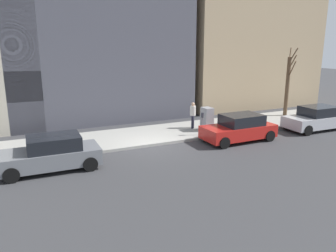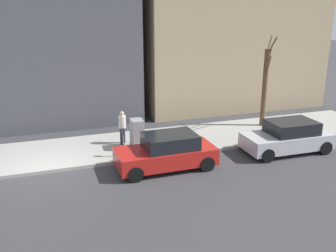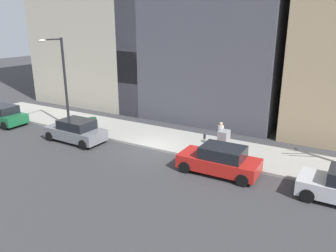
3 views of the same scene
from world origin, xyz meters
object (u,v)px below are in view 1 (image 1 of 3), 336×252
at_px(parked_car_grey, 51,154).
at_px(utility_box, 207,119).
at_px(parking_meter, 202,121).
at_px(parked_car_red, 239,128).
at_px(parked_car_silver, 317,119).
at_px(trash_bin, 37,145).
at_px(bare_tree, 288,84).
at_px(pedestrian_near_meter, 193,114).

xyz_separation_m(parked_car_grey, utility_box, (2.55, -9.44, 0.11)).
bearing_deg(parking_meter, parked_car_red, -133.91).
height_order(parked_car_silver, utility_box, utility_box).
bearing_deg(parked_car_red, utility_box, 15.89).
bearing_deg(trash_bin, parking_meter, -92.85).
xyz_separation_m(parked_car_silver, bare_tree, (3.63, -0.91, 1.76)).
bearing_deg(parked_car_silver, parked_car_red, 90.82).
xyz_separation_m(parking_meter, bare_tree, (2.12, -8.52, 1.51)).
height_order(parked_car_grey, bare_tree, bare_tree).
xyz_separation_m(parked_car_grey, pedestrian_near_meter, (3.40, -8.91, 0.35)).
distance_m(parked_car_silver, parked_car_red, 6.06).
relative_size(utility_box, pedestrian_near_meter, 0.86).
distance_m(utility_box, trash_bin, 9.92).
height_order(utility_box, bare_tree, bare_tree).
relative_size(bare_tree, pedestrian_near_meter, 3.01).
bearing_deg(parked_car_red, parked_car_silver, -90.81).
height_order(parked_car_red, parked_car_grey, same).
relative_size(parked_car_silver, parked_car_red, 1.00).
distance_m(parked_car_red, trash_bin, 10.78).
xyz_separation_m(parked_car_silver, parking_meter, (1.51, 7.62, 0.24)).
relative_size(parked_car_silver, pedestrian_near_meter, 2.55).
bearing_deg(parked_car_red, bare_tree, -63.29).
relative_size(parked_car_grey, pedestrian_near_meter, 2.55).
relative_size(trash_bin, pedestrian_near_meter, 0.54).
relative_size(utility_box, trash_bin, 1.59).
bearing_deg(bare_tree, parked_car_grey, 102.57).
xyz_separation_m(parking_meter, utility_box, (0.85, -0.85, -0.13)).
bearing_deg(parking_meter, parked_car_silver, -101.19).
bearing_deg(parked_car_silver, parking_meter, 79.74).
relative_size(parked_car_grey, bare_tree, 0.85).
bearing_deg(trash_bin, bare_tree, -84.57).
bearing_deg(parking_meter, bare_tree, -76.04).
height_order(parking_meter, trash_bin, parking_meter).
xyz_separation_m(parked_car_red, utility_box, (2.35, 0.70, 0.11)).
xyz_separation_m(bare_tree, pedestrian_near_meter, (-0.41, 8.20, -1.41)).
bearing_deg(parked_car_red, trash_bin, 78.90).
bearing_deg(parked_car_grey, parking_meter, -77.81).
height_order(parked_car_silver, trash_bin, parked_car_silver).
bearing_deg(bare_tree, parking_meter, 103.96).
distance_m(parked_car_silver, bare_tree, 4.13).
bearing_deg(pedestrian_near_meter, parked_car_silver, 100.54).
height_order(parked_car_red, bare_tree, bare_tree).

